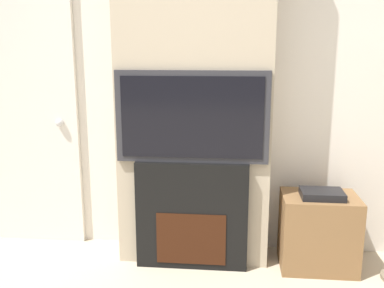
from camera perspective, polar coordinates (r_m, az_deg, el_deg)
The scene contains 6 objects.
wall_back at distance 3.14m, azimuth 0.65°, elevation 9.90°, with size 6.00×0.06×2.70m.
chimney_breast at distance 2.94m, azimuth 0.32°, elevation 9.72°, with size 1.05×0.33×2.70m.
fireplace at distance 2.99m, azimuth -0.00°, elevation -9.43°, with size 0.77×0.15×0.76m.
television at distance 2.81m, azimuth -0.01°, elevation 3.62°, with size 1.01×0.07×0.61m.
media_stand at distance 3.14m, azimuth 16.49°, elevation -11.01°, with size 0.51×0.36×0.57m.
entry_door at distance 3.49m, azimuth -21.51°, elevation 3.48°, with size 0.85×0.09×2.00m.
Camera 1 is at (0.27, -1.09, 1.50)m, focal length 40.00 mm.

